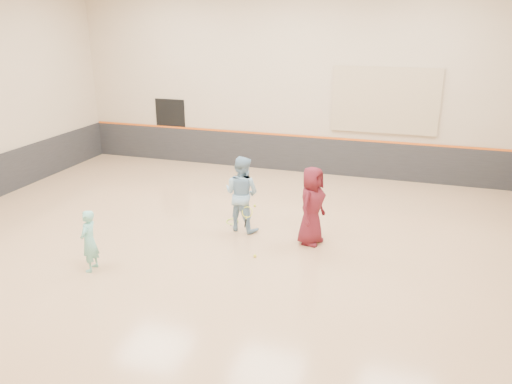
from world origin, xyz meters
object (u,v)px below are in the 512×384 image
(girl, at_px, (89,241))
(young_man, at_px, (312,206))
(spare_racket, at_px, (232,220))
(instructor, at_px, (242,194))

(girl, relative_size, young_man, 0.72)
(young_man, distance_m, spare_racket, 2.36)
(girl, bearing_deg, spare_racket, 143.64)
(young_man, height_order, spare_racket, young_man)
(instructor, height_order, young_man, instructor)
(girl, bearing_deg, young_man, 117.07)
(girl, xyz_separation_m, instructor, (2.23, 2.90, 0.27))
(young_man, bearing_deg, girl, 138.15)
(instructor, distance_m, young_man, 1.77)
(instructor, relative_size, young_man, 1.02)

